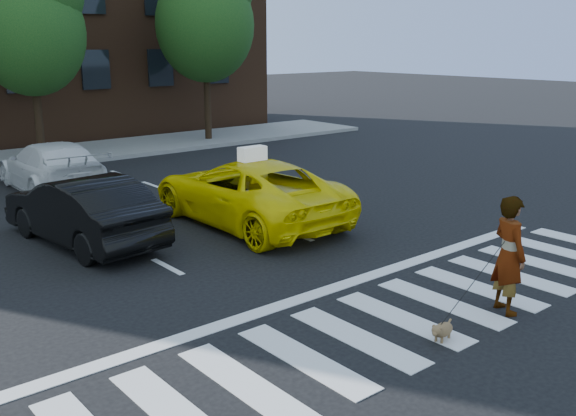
% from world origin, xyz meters
% --- Properties ---
extents(ground, '(120.00, 120.00, 0.00)m').
position_xyz_m(ground, '(0.00, 0.00, 0.00)').
color(ground, black).
rests_on(ground, ground).
extents(crosswalk, '(13.00, 2.40, 0.01)m').
position_xyz_m(crosswalk, '(0.00, 0.00, 0.01)').
color(crosswalk, silver).
rests_on(crosswalk, ground).
extents(stop_line, '(12.00, 0.30, 0.01)m').
position_xyz_m(stop_line, '(0.00, 1.60, 0.01)').
color(stop_line, silver).
rests_on(stop_line, ground).
extents(sidewalk_far, '(30.00, 4.00, 0.15)m').
position_xyz_m(sidewalk_far, '(0.00, 17.50, 0.07)').
color(sidewalk_far, slate).
rests_on(sidewalk_far, ground).
extents(tree_mid, '(3.69, 3.69, 7.10)m').
position_xyz_m(tree_mid, '(0.53, 17.00, 4.85)').
color(tree_mid, black).
rests_on(tree_mid, ground).
extents(tree_right, '(4.00, 4.00, 7.70)m').
position_xyz_m(tree_right, '(7.53, 17.00, 5.26)').
color(tree_right, black).
rests_on(tree_right, ground).
extents(taxi, '(2.54, 5.44, 1.51)m').
position_xyz_m(taxi, '(1.40, 5.90, 0.75)').
color(taxi, yellow).
rests_on(taxi, ground).
extents(black_sedan, '(1.97, 4.51, 1.44)m').
position_xyz_m(black_sedan, '(-2.20, 6.82, 0.72)').
color(black_sedan, black).
rests_on(black_sedan, ground).
extents(white_suv, '(2.22, 4.97, 1.41)m').
position_xyz_m(white_suv, '(-0.92, 12.07, 0.71)').
color(white_suv, silver).
rests_on(white_suv, ground).
extents(woman, '(0.68, 0.81, 1.88)m').
position_xyz_m(woman, '(1.47, -0.83, 0.94)').
color(woman, '#999999').
rests_on(woman, ground).
extents(dog, '(0.52, 0.25, 0.30)m').
position_xyz_m(dog, '(-0.16, -0.84, 0.17)').
color(dog, olive).
rests_on(dog, ground).
extents(taxi_sign, '(0.65, 0.28, 0.32)m').
position_xyz_m(taxi_sign, '(1.40, 5.70, 1.67)').
color(taxi_sign, white).
rests_on(taxi_sign, taxi).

